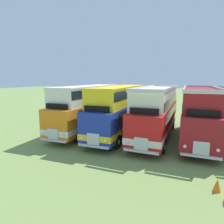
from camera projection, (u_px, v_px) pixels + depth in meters
name	position (u px, v px, depth m)	size (l,w,h in m)	color
ground_plane	(219.00, 142.00, 15.99)	(200.00, 200.00, 0.00)	#7A934C
bus_first_in_row	(88.00, 106.00, 19.64)	(2.74, 11.50, 4.49)	orange
bus_second_in_row	(119.00, 108.00, 18.15)	(2.78, 11.08, 4.49)	#1E339E
bus_third_in_row	(157.00, 111.00, 17.31)	(3.05, 11.46, 4.52)	red
bus_fourth_in_row	(199.00, 113.00, 16.03)	(2.86, 10.29, 4.52)	maroon
cone_mid_row	(217.00, 185.00, 8.94)	(0.36, 0.36, 0.62)	orange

